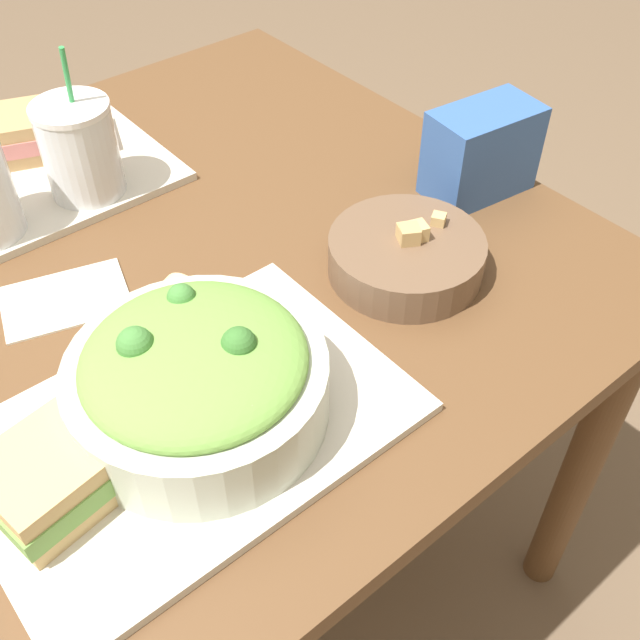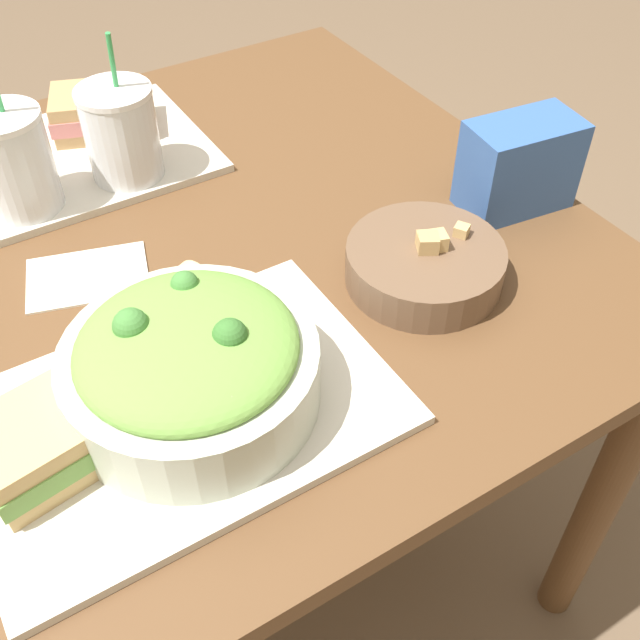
% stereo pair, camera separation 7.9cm
% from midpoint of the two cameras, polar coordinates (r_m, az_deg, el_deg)
% --- Properties ---
extents(ground_plane, '(12.00, 12.00, 0.00)m').
position_cam_midpoint_polar(ground_plane, '(1.57, -11.96, -18.40)').
color(ground_plane, brown).
extents(dining_table, '(1.21, 1.00, 0.75)m').
position_cam_midpoint_polar(dining_table, '(1.05, -17.14, -1.71)').
color(dining_table, brown).
rests_on(dining_table, ground_plane).
extents(tray_near, '(0.44, 0.30, 0.01)m').
position_cam_midpoint_polar(tray_near, '(0.80, -12.71, -8.08)').
color(tray_near, beige).
rests_on(tray_near, dining_table).
extents(tray_far, '(0.44, 0.30, 0.01)m').
position_cam_midpoint_polar(tray_far, '(1.20, -24.02, 9.29)').
color(tray_far, beige).
rests_on(tray_far, dining_table).
extents(salad_bowl, '(0.26, 0.26, 0.12)m').
position_cam_midpoint_polar(salad_bowl, '(0.76, -12.30, -4.50)').
color(salad_bowl, beige).
rests_on(salad_bowl, tray_near).
extents(soup_bowl, '(0.20, 0.20, 0.07)m').
position_cam_midpoint_polar(soup_bowl, '(0.94, 4.21, 4.91)').
color(soup_bowl, brown).
rests_on(soup_bowl, dining_table).
extents(sandwich_near, '(0.16, 0.13, 0.06)m').
position_cam_midpoint_polar(sandwich_near, '(0.76, -21.92, -10.65)').
color(sandwich_near, tan).
rests_on(sandwich_near, tray_near).
extents(baguette_near, '(0.15, 0.11, 0.06)m').
position_cam_midpoint_polar(baguette_near, '(0.86, -15.17, -0.71)').
color(baguette_near, '#DBBC84').
rests_on(baguette_near, tray_near).
extents(sandwich_far, '(0.17, 0.15, 0.06)m').
position_cam_midpoint_polar(sandwich_far, '(1.24, -21.77, 13.31)').
color(sandwich_far, tan).
rests_on(sandwich_far, tray_far).
extents(drink_cup_red, '(0.11, 0.11, 0.21)m').
position_cam_midpoint_polar(drink_cup_red, '(1.11, -19.81, 11.88)').
color(drink_cup_red, silver).
rests_on(drink_cup_red, tray_far).
extents(chip_bag, '(0.16, 0.10, 0.13)m').
position_cam_midpoint_polar(chip_bag, '(1.09, 10.13, 12.46)').
color(chip_bag, '#335BA3').
rests_on(chip_bag, dining_table).
extents(napkin_folded, '(0.17, 0.14, 0.00)m').
position_cam_midpoint_polar(napkin_folded, '(0.98, -21.07, 1.37)').
color(napkin_folded, silver).
rests_on(napkin_folded, dining_table).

